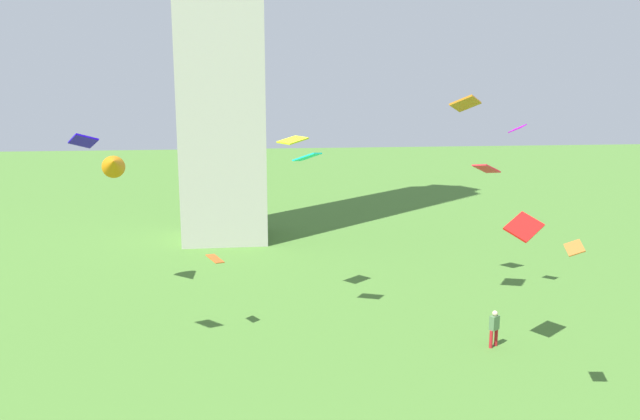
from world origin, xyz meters
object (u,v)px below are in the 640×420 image
kite_flying_4 (114,164)px  kite_flying_8 (574,248)px  kite_flying_1 (307,157)px  kite_flying_5 (524,227)px  person_0 (494,326)px  kite_flying_9 (83,141)px  kite_flying_0 (466,104)px  kite_flying_3 (517,128)px  kite_flying_2 (215,259)px  kite_flying_6 (486,169)px  kite_flying_7 (293,140)px

kite_flying_4 → kite_flying_8: kite_flying_4 is taller
kite_flying_1 → kite_flying_5: size_ratio=0.74×
person_0 → kite_flying_9: bearing=-34.4°
kite_flying_4 → kite_flying_5: bearing=-40.7°
person_0 → kite_flying_5: (0.84, -0.56, 4.72)m
kite_flying_0 → kite_flying_8: 11.60m
kite_flying_0 → kite_flying_3: (3.32, 1.12, -1.32)m
kite_flying_0 → kite_flying_1: bearing=131.1°
kite_flying_0 → kite_flying_2: 14.46m
kite_flying_0 → kite_flying_4: kite_flying_0 is taller
kite_flying_3 → kite_flying_6: size_ratio=0.57×
kite_flying_4 → kite_flying_6: bearing=-12.0°
person_0 → kite_flying_1: size_ratio=1.17×
kite_flying_8 → kite_flying_9: kite_flying_9 is taller
kite_flying_2 → kite_flying_5: bearing=-148.0°
person_0 → kite_flying_5: kite_flying_5 is taller
kite_flying_0 → kite_flying_9: (-17.43, -4.03, -1.36)m
kite_flying_9 → kite_flying_7: bearing=95.8°
person_0 → kite_flying_5: size_ratio=0.86×
kite_flying_7 → person_0: bearing=-81.3°
kite_flying_9 → kite_flying_8: bearing=39.3°
kite_flying_1 → kite_flying_2: size_ratio=1.54×
kite_flying_4 → kite_flying_6: size_ratio=1.29×
kite_flying_5 → person_0: bearing=-70.3°
kite_flying_2 → kite_flying_9: 8.09m
kite_flying_5 → kite_flying_8: kite_flying_8 is taller
kite_flying_0 → kite_flying_6: bearing=4.0°
person_0 → kite_flying_2: bearing=-47.2°
kite_flying_5 → kite_flying_0: bearing=-117.4°
kite_flying_5 → kite_flying_9: (-18.32, 1.29, 3.77)m
kite_flying_3 → kite_flying_5: bearing=-52.2°
kite_flying_6 → kite_flying_1: bearing=176.8°
kite_flying_2 → kite_flying_0: bearing=-125.3°
kite_flying_1 → kite_flying_7: bearing=-47.7°
kite_flying_6 → kite_flying_8: bearing=-131.0°
kite_flying_8 → kite_flying_6: bearing=2.6°
kite_flying_2 → kite_flying_8: bearing=-167.6°
kite_flying_2 → kite_flying_8: kite_flying_8 is taller
kite_flying_6 → person_0: bearing=-138.1°
kite_flying_5 → kite_flying_7: bearing=-76.9°
kite_flying_1 → kite_flying_5: 10.44m
kite_flying_2 → person_0: bearing=-146.7°
kite_flying_4 → kite_flying_7: kite_flying_7 is taller
kite_flying_4 → kite_flying_9: size_ratio=1.61×
kite_flying_1 → kite_flying_4: (-10.15, 5.60, -0.84)m
kite_flying_8 → kite_flying_1: bearing=53.0°
kite_flying_7 → kite_flying_2: bearing=-176.9°
kite_flying_0 → kite_flying_7: (-8.43, 2.52, -1.92)m
kite_flying_4 → kite_flying_8: 24.17m
kite_flying_4 → kite_flying_8: bearing=-52.6°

